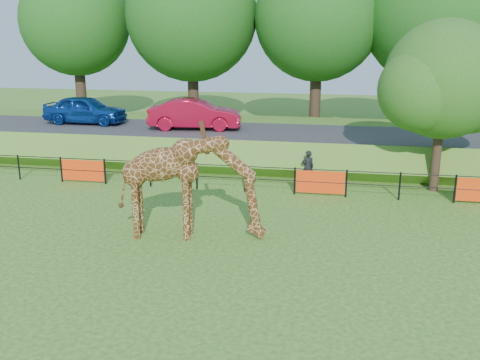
{
  "coord_description": "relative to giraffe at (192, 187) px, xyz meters",
  "views": [
    {
      "loc": [
        3.66,
        -12.35,
        6.16
      ],
      "look_at": [
        0.84,
        2.54,
        2.0
      ],
      "focal_mm": 40.0,
      "sensor_mm": 36.0,
      "label": 1
    }
  ],
  "objects": [
    {
      "name": "road",
      "position": [
        0.73,
        11.18,
        -0.27
      ],
      "size": [
        40.0,
        5.0,
        0.12
      ],
      "primitive_type": "cube",
      "color": "#323235",
      "rests_on": "embankment"
    },
    {
      "name": "car_red",
      "position": [
        -2.96,
        11.13,
        0.57
      ],
      "size": [
        4.86,
        2.23,
        1.54
      ],
      "primitive_type": "imported",
      "rotation": [
        0.0,
        0.0,
        1.7
      ],
      "color": "red",
      "rests_on": "road"
    },
    {
      "name": "car_blue",
      "position": [
        -9.28,
        11.72,
        0.55
      ],
      "size": [
        4.48,
        1.87,
        1.52
      ],
      "primitive_type": "imported",
      "rotation": [
        0.0,
        0.0,
        1.55
      ],
      "color": "#1342A1",
      "rests_on": "road"
    },
    {
      "name": "bg_tree_line",
      "position": [
        2.62,
        19.18,
        5.57
      ],
      "size": [
        37.3,
        8.8,
        11.82
      ],
      "color": "#312116",
      "rests_on": "ground"
    },
    {
      "name": "embankment",
      "position": [
        0.73,
        12.68,
        -0.98
      ],
      "size": [
        40.0,
        9.0,
        1.3
      ],
      "primitive_type": "cube",
      "color": "#2F6419",
      "rests_on": "ground"
    },
    {
      "name": "perimeter_fence",
      "position": [
        0.73,
        5.18,
        -1.08
      ],
      "size": [
        28.07,
        0.1,
        1.1
      ],
      "primitive_type": null,
      "color": "black",
      "rests_on": "ground"
    },
    {
      "name": "visitor",
      "position": [
        3.12,
        6.82,
        -0.9
      ],
      "size": [
        0.61,
        0.5,
        1.45
      ],
      "primitive_type": "imported",
      "rotation": [
        0.0,
        0.0,
        3.47
      ],
      "color": "black",
      "rests_on": "ground"
    },
    {
      "name": "ground",
      "position": [
        0.73,
        -2.82,
        -1.63
      ],
      "size": [
        90.0,
        90.0,
        0.0
      ],
      "primitive_type": "plane",
      "color": "#2F6419",
      "rests_on": "ground"
    },
    {
      "name": "tree_east",
      "position": [
        8.32,
        6.81,
        2.66
      ],
      "size": [
        5.4,
        4.71,
        6.76
      ],
      "color": "#312116",
      "rests_on": "ground"
    },
    {
      "name": "giraffe",
      "position": [
        0.0,
        0.0,
        0.0
      ],
      "size": [
        4.62,
        1.33,
        3.25
      ],
      "primitive_type": null,
      "rotation": [
        0.0,
        0.0,
        0.11
      ],
      "color": "#4E2A10",
      "rests_on": "ground"
    }
  ]
}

